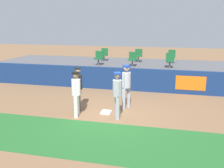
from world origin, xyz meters
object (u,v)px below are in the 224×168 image
(seat_back_center, at_px, (138,55))
(seat_back_right, at_px, (172,56))
(first_base, at_px, (106,112))
(seat_front_center, at_px, (133,58))
(player_runner_visitor, at_px, (126,84))
(seat_front_right, at_px, (170,60))
(player_umpire, at_px, (78,85))
(seat_front_left, at_px, (99,57))
(player_coach_visitor, at_px, (117,92))
(player_fielder_home, at_px, (76,91))
(seat_back_left, at_px, (104,54))

(seat_back_center, bearing_deg, seat_back_right, -0.01)
(first_base, relative_size, seat_back_right, 0.48)
(seat_front_center, bearing_deg, seat_back_center, 87.21)
(player_runner_visitor, relative_size, seat_front_right, 2.26)
(player_runner_visitor, relative_size, seat_back_center, 2.26)
(player_umpire, bearing_deg, seat_front_right, 121.18)
(first_base, relative_size, seat_back_center, 0.48)
(player_runner_visitor, relative_size, seat_front_left, 2.26)
(player_umpire, height_order, seat_front_right, seat_front_right)
(first_base, height_order, player_coach_visitor, player_coach_visitor)
(player_runner_visitor, bearing_deg, player_umpire, -44.20)
(player_fielder_home, distance_m, seat_front_center, 6.06)
(first_base, bearing_deg, player_runner_visitor, 49.17)
(player_coach_visitor, bearing_deg, seat_front_center, 163.57)
(player_runner_visitor, distance_m, seat_front_right, 4.82)
(seat_front_left, distance_m, seat_front_right, 4.24)
(seat_back_left, distance_m, seat_front_left, 1.81)
(first_base, bearing_deg, seat_back_left, 106.05)
(seat_back_left, xyz_separation_m, seat_front_right, (4.39, -1.80, 0.00))
(player_coach_visitor, distance_m, seat_front_right, 6.03)
(first_base, xyz_separation_m, seat_back_right, (2.42, 7.09, 1.54))
(player_coach_visitor, relative_size, seat_front_left, 2.16)
(player_coach_visitor, relative_size, seat_back_center, 2.16)
(seat_front_center, relative_size, seat_front_right, 1.00)
(seat_back_right, bearing_deg, player_runner_visitor, -105.42)
(seat_back_left, bearing_deg, seat_front_right, -22.28)
(player_runner_visitor, bearing_deg, seat_front_center, -145.76)
(player_umpire, relative_size, seat_back_left, 2.18)
(player_runner_visitor, relative_size, seat_front_center, 2.26)
(seat_back_left, relative_size, seat_front_right, 1.00)
(player_umpire, distance_m, seat_front_right, 6.29)
(player_coach_visitor, xyz_separation_m, seat_back_center, (-0.27, 7.53, 0.52))
(player_runner_visitor, bearing_deg, seat_front_right, -172.27)
(player_umpire, bearing_deg, player_fielder_home, -7.65)
(player_fielder_home, bearing_deg, seat_back_right, 146.03)
(first_base, distance_m, player_runner_visitor, 1.49)
(first_base, height_order, seat_back_left, seat_back_left)
(player_runner_visitor, height_order, seat_front_center, seat_front_center)
(player_fielder_home, distance_m, player_coach_visitor, 1.60)
(seat_front_right, relative_size, seat_back_right, 1.00)
(seat_back_center, bearing_deg, seat_front_center, -92.79)
(player_runner_visitor, distance_m, seat_front_center, 4.55)
(player_coach_visitor, bearing_deg, seat_front_left, -176.94)
(seat_back_center, distance_m, seat_front_right, 2.74)
(player_umpire, xyz_separation_m, seat_back_left, (-0.78, 6.92, 0.52))
(seat_front_right, bearing_deg, player_umpire, -125.21)
(seat_back_left, height_order, seat_front_center, same)
(seat_back_left, relative_size, seat_back_right, 1.00)
(player_coach_visitor, bearing_deg, player_fielder_home, -103.74)
(seat_back_left, xyz_separation_m, seat_front_center, (2.24, -1.80, 0.00))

